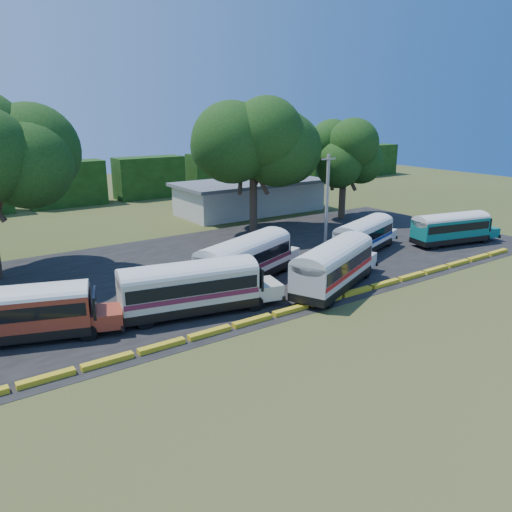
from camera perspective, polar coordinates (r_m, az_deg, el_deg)
ground at (r=30.91m, az=2.94°, el=-7.64°), size 160.00×160.00×0.00m
asphalt_strip at (r=40.87m, az=-6.25°, el=-1.65°), size 64.00×24.00×0.02m
curb at (r=31.58m, az=1.83°, el=-6.79°), size 53.70×0.45×0.30m
terminal_building at (r=64.00m, az=-0.66°, el=6.84°), size 19.00×9.00×4.00m
treeline_backdrop at (r=73.04m, az=-20.87°, el=7.72°), size 130.00×4.00×6.00m
bus_red at (r=30.84m, az=-25.48°, el=-5.62°), size 10.10×5.47×3.24m
bus_cream_west at (r=31.72m, az=-7.31°, el=-3.32°), size 10.83×4.66×3.46m
bus_cream_east at (r=37.27m, az=-1.09°, el=-0.11°), size 11.02×6.43×3.55m
bus_white_red at (r=36.15m, az=8.96°, el=-0.85°), size 10.90×6.75×3.54m
bus_white_blue at (r=46.28m, az=12.33°, el=2.47°), size 9.80×5.43×3.15m
bus_teal at (r=51.80m, az=21.51°, el=3.15°), size 9.68×4.25×3.09m
tree_center at (r=51.98m, az=-0.32°, el=12.99°), size 10.69×10.69×13.51m
tree_east at (r=60.40m, az=10.08°, el=11.69°), size 7.87×7.87×10.91m
utility_pole at (r=46.73m, az=8.11°, el=6.23°), size 1.60×0.30×8.78m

